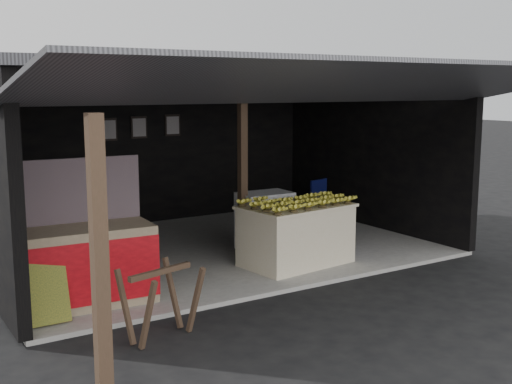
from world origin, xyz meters
TOP-DOWN VIEW (x-y plane):
  - ground at (0.00, 0.00)m, footprint 80.00×80.00m
  - concrete_slab at (0.00, 2.50)m, footprint 7.00×5.00m
  - shophouse at (0.00, 2.82)m, footprint 7.40×7.29m
  - banana_table at (0.64, 0.92)m, footprint 1.74×1.18m
  - banana_pile at (0.64, 0.92)m, footprint 1.60×1.07m
  - white_crate at (0.75, 1.94)m, footprint 0.86×0.61m
  - neighbor_stall at (-2.63, 0.84)m, footprint 1.75×0.86m
  - green_signboard at (-3.25, 0.44)m, footprint 0.64×0.30m
  - sawhorse at (-2.21, -0.56)m, footprint 0.85×0.84m
  - water_barrel at (1.54, 1.22)m, footprint 0.34×0.34m
  - plastic_chair at (2.33, 2.41)m, footprint 0.56×0.56m
  - magenta_rug at (1.55, 2.13)m, footprint 1.61×1.18m
  - picture_frames at (-0.17, 4.89)m, footprint 1.62×0.04m

SIDE VIEW (x-z plane):
  - ground at x=0.00m, z-range 0.00..0.00m
  - concrete_slab at x=0.00m, z-range 0.00..0.06m
  - magenta_rug at x=1.55m, z-range 0.06..0.07m
  - water_barrel at x=1.54m, z-range 0.06..0.55m
  - sawhorse at x=-2.21m, z-range 0.10..0.89m
  - banana_table at x=0.64m, z-range 0.06..0.96m
  - white_crate at x=0.75m, z-range 0.06..1.00m
  - green_signboard at x=-3.25m, z-range 0.07..1.00m
  - neighbor_stall at x=-2.63m, z-range -0.30..1.47m
  - plastic_chair at x=2.33m, z-range 0.15..1.11m
  - banana_pile at x=0.64m, z-range 0.96..1.14m
  - picture_frames at x=-0.17m, z-range 1.70..2.16m
  - shophouse at x=0.00m, z-range 0.59..3.61m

